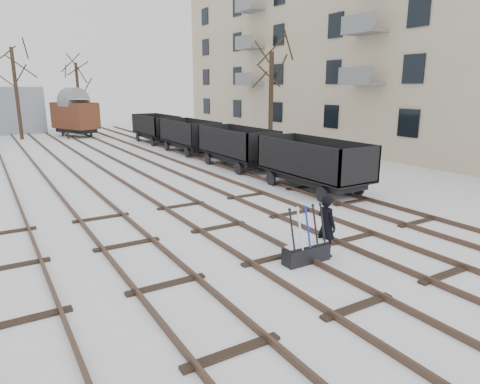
# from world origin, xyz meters

# --- Properties ---
(ground) EXTENTS (120.00, 120.00, 0.00)m
(ground) POSITION_xyz_m (0.00, 0.00, 0.00)
(ground) COLOR white
(ground) RESTS_ON ground
(tracks) EXTENTS (13.90, 52.00, 0.16)m
(tracks) POSITION_xyz_m (-0.00, 13.67, 0.07)
(tracks) COLOR black
(tracks) RESTS_ON ground
(apartment_block) EXTENTS (10.12, 45.00, 16.10)m
(apartment_block) POSITION_xyz_m (19.95, 14.00, 8.05)
(apartment_block) COLOR beige
(apartment_block) RESTS_ON ground
(shed_right) EXTENTS (7.00, 6.00, 4.50)m
(shed_right) POSITION_xyz_m (-4.00, 40.00, 2.25)
(shed_right) COLOR gray
(shed_right) RESTS_ON ground
(ground_frame) EXTENTS (1.30, 0.42, 1.49)m
(ground_frame) POSITION_xyz_m (0.63, -0.60, 0.28)
(ground_frame) COLOR black
(ground_frame) RESTS_ON ground
(worker) EXTENTS (0.42, 0.62, 1.68)m
(worker) POSITION_xyz_m (1.38, -0.50, 0.84)
(worker) COLOR black
(worker) RESTS_ON ground
(freight_wagon_a) EXTENTS (2.17, 5.43, 2.22)m
(freight_wagon_a) POSITION_xyz_m (6.00, 5.42, 0.85)
(freight_wagon_a) COLOR black
(freight_wagon_a) RESTS_ON ground
(freight_wagon_b) EXTENTS (2.17, 5.43, 2.22)m
(freight_wagon_b) POSITION_xyz_m (6.00, 11.82, 0.85)
(freight_wagon_b) COLOR black
(freight_wagon_b) RESTS_ON ground
(freight_wagon_c) EXTENTS (2.17, 5.43, 2.22)m
(freight_wagon_c) POSITION_xyz_m (6.00, 18.22, 0.85)
(freight_wagon_c) COLOR black
(freight_wagon_c) RESTS_ON ground
(freight_wagon_d) EXTENTS (2.17, 5.43, 2.22)m
(freight_wagon_d) POSITION_xyz_m (6.00, 24.62, 0.85)
(freight_wagon_d) COLOR black
(freight_wagon_d) RESTS_ON ground
(box_van_wagon) EXTENTS (3.87, 4.99, 3.38)m
(box_van_wagon) POSITION_xyz_m (1.32, 32.52, 1.97)
(box_van_wagon) COLOR black
(box_van_wagon) RESTS_ON ground
(tree_near) EXTENTS (0.30, 0.30, 6.56)m
(tree_near) POSITION_xyz_m (9.99, 14.30, 3.28)
(tree_near) COLOR black
(tree_near) RESTS_ON ground
(tree_far_left) EXTENTS (0.30, 0.30, 7.60)m
(tree_far_left) POSITION_xyz_m (-3.15, 32.77, 3.80)
(tree_far_left) COLOR black
(tree_far_left) RESTS_ON ground
(tree_far_right) EXTENTS (0.30, 0.30, 6.80)m
(tree_far_right) POSITION_xyz_m (2.98, 38.68, 3.40)
(tree_far_right) COLOR black
(tree_far_right) RESTS_ON ground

